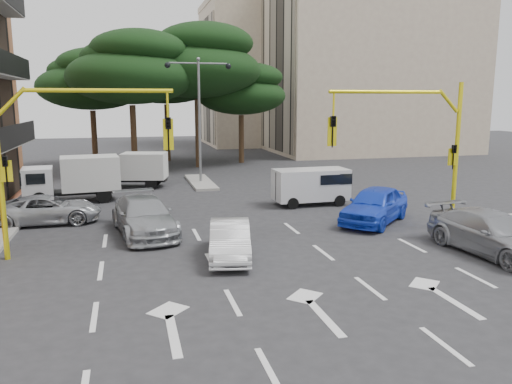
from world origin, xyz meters
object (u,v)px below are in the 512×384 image
(van_white, at_px, (311,187))
(box_truck_a, at_px, (73,179))
(signal_mast_left, at_px, (56,143))
(car_blue_compact, at_px, (375,205))
(car_silver_cross_a, at_px, (47,209))
(street_lamp_center, at_px, (199,98))
(car_white_hatch, at_px, (230,240))
(car_silver_wagon, at_px, (144,216))
(box_truck_b, at_px, (132,170))
(car_silver_parked, at_px, (492,234))
(signal_mast_right, at_px, (419,136))

(van_white, xyz_separation_m, box_truck_a, (-11.83, 3.80, 0.25))
(signal_mast_left, xyz_separation_m, car_blue_compact, (12.64, 1.57, -3.09))
(car_silver_cross_a, height_order, van_white, van_white)
(street_lamp_center, distance_m, car_white_hatch, 16.50)
(signal_mast_left, xyz_separation_m, car_silver_cross_a, (-1.20, 5.01, -3.26))
(car_silver_wagon, xyz_separation_m, box_truck_b, (-0.30, 11.33, 0.33))
(car_white_hatch, bearing_deg, car_blue_compact, 35.77)
(car_silver_parked, height_order, van_white, van_white)
(signal_mast_right, distance_m, street_lamp_center, 15.65)
(box_truck_a, bearing_deg, signal_mast_right, -130.76)
(street_lamp_center, distance_m, car_silver_cross_a, 12.97)
(signal_mast_left, bearing_deg, box_truck_b, 79.49)
(street_lamp_center, height_order, car_silver_wagon, street_lamp_center)
(signal_mast_right, xyz_separation_m, signal_mast_left, (-13.61, 0.00, 0.00))
(street_lamp_center, xyz_separation_m, car_silver_parked, (7.60, -17.62, -4.69))
(signal_mast_right, xyz_separation_m, car_silver_wagon, (-10.80, 2.18, -3.14))
(car_silver_cross_a, bearing_deg, box_truck_a, -9.69)
(car_blue_compact, distance_m, car_silver_cross_a, 14.26)
(signal_mast_left, relative_size, car_silver_parked, 1.18)
(signal_mast_right, distance_m, car_white_hatch, 8.90)
(street_lamp_center, distance_m, box_truck_a, 9.51)
(car_silver_wagon, xyz_separation_m, car_silver_cross_a, (-4.01, 2.83, -0.12))
(box_truck_a, distance_m, box_truck_b, 4.88)
(car_white_hatch, relative_size, box_truck_b, 0.87)
(street_lamp_center, relative_size, van_white, 2.07)
(car_blue_compact, xyz_separation_m, van_white, (-1.35, 4.32, 0.15))
(car_blue_compact, xyz_separation_m, car_silver_cross_a, (-13.84, 3.43, -0.17))
(street_lamp_center, bearing_deg, box_truck_a, -149.58)
(signal_mast_left, distance_m, car_white_hatch, 6.63)
(signal_mast_right, distance_m, box_truck_b, 17.71)
(car_white_hatch, distance_m, car_silver_parked, 9.09)
(signal_mast_left, xyz_separation_m, van_white, (11.30, 5.89, -2.95))
(car_silver_cross_a, bearing_deg, signal_mast_left, -168.27)
(car_silver_parked, relative_size, box_truck_b, 1.17)
(car_silver_wagon, distance_m, box_truck_a, 8.24)
(street_lamp_center, height_order, car_white_hatch, street_lamp_center)
(signal_mast_right, bearing_deg, van_white, 111.41)
(signal_mast_left, height_order, car_silver_parked, signal_mast_left)
(signal_mast_left, xyz_separation_m, car_silver_parked, (14.40, -3.61, -3.15))
(car_silver_wagon, bearing_deg, street_lamp_center, 62.78)
(street_lamp_center, height_order, car_silver_cross_a, street_lamp_center)
(car_white_hatch, relative_size, car_silver_wagon, 0.74)
(car_white_hatch, bearing_deg, signal_mast_left, 173.60)
(car_blue_compact, bearing_deg, street_lamp_center, 162.27)
(street_lamp_center, bearing_deg, car_blue_compact, -64.85)
(signal_mast_right, distance_m, car_silver_parked, 4.85)
(signal_mast_right, height_order, van_white, signal_mast_right)
(van_white, distance_m, box_truck_a, 12.43)
(signal_mast_right, relative_size, car_silver_wagon, 1.18)
(car_silver_parked, distance_m, van_white, 10.00)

